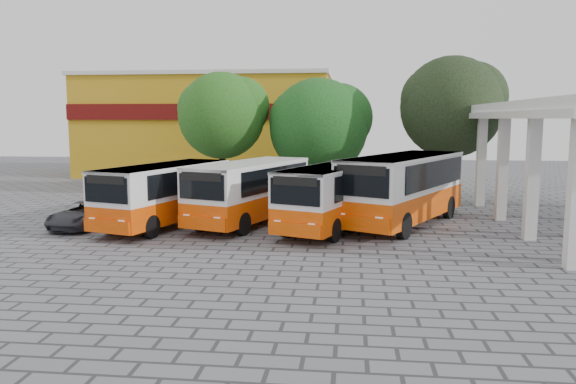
# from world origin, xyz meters

# --- Properties ---
(ground) EXTENTS (90.00, 90.00, 0.00)m
(ground) POSITION_xyz_m (0.00, 0.00, 0.00)
(ground) COLOR slate
(ground) RESTS_ON ground
(shophouse_block) EXTENTS (20.40, 10.40, 8.30)m
(shophouse_block) POSITION_xyz_m (-11.00, 25.99, 4.16)
(shophouse_block) COLOR #BA8813
(shophouse_block) RESTS_ON ground
(bus_far_left) EXTENTS (4.33, 7.94, 2.70)m
(bus_far_left) POSITION_xyz_m (-7.20, 2.98, 1.56)
(bus_far_left) COLOR #E54200
(bus_far_left) RESTS_ON ground
(bus_centre_left) EXTENTS (4.70, 8.18, 2.76)m
(bus_centre_left) POSITION_xyz_m (-3.60, 3.99, 1.60)
(bus_centre_left) COLOR #E74600
(bus_centre_left) RESTS_ON ground
(bus_centre_right) EXTENTS (4.80, 8.04, 2.71)m
(bus_centre_right) POSITION_xyz_m (0.19, 3.09, 1.57)
(bus_centre_right) COLOR #EE4900
(bus_centre_right) RESTS_ON ground
(bus_far_right) EXTENTS (6.21, 9.22, 3.09)m
(bus_far_right) POSITION_xyz_m (3.22, 4.36, 1.79)
(bus_far_right) COLOR #E24600
(bus_far_right) RESTS_ON ground
(tree_left) EXTENTS (5.57, 5.31, 7.53)m
(tree_left) POSITION_xyz_m (-6.97, 13.39, 5.05)
(tree_left) COLOR black
(tree_left) RESTS_ON ground
(tree_middle) EXTENTS (6.30, 6.00, 7.15)m
(tree_middle) POSITION_xyz_m (-1.06, 13.85, 4.35)
(tree_middle) COLOR #442F17
(tree_middle) RESTS_ON ground
(tree_right) EXTENTS (6.19, 5.90, 8.31)m
(tree_right) POSITION_xyz_m (6.72, 13.31, 5.56)
(tree_right) COLOR #32220C
(tree_right) RESTS_ON ground
(parked_car) EXTENTS (2.18, 4.14, 1.11)m
(parked_car) POSITION_xyz_m (-10.60, 2.29, 0.55)
(parked_car) COLOR #30313A
(parked_car) RESTS_ON ground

